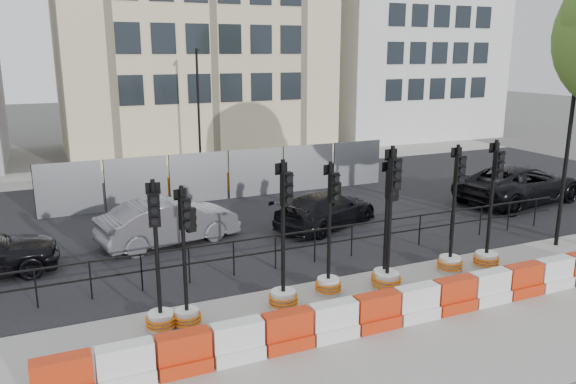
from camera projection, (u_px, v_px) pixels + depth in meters
name	position (u px, v px, depth m)	size (l,w,h in m)	color
ground	(335.00, 278.00, 14.84)	(120.00, 120.00, 0.00)	#51514C
sidewalk_near	(401.00, 327.00, 12.18)	(40.00, 6.00, 0.02)	gray
road	(245.00, 211.00, 21.04)	(40.00, 14.00, 0.03)	black
sidewalk_far	(186.00, 168.00, 29.02)	(40.00, 4.00, 0.02)	gray
building_white	(400.00, 20.00, 39.09)	(12.00, 9.06, 16.00)	silver
kerb_railing	(315.00, 240.00, 15.74)	(18.00, 0.04, 1.00)	black
heras_fencing	(211.00, 180.00, 23.08)	(14.33, 1.72, 2.00)	gray
lamp_post_far	(199.00, 106.00, 27.53)	(0.12, 0.56, 6.00)	black
lamp_post_near	(569.00, 142.00, 16.56)	(0.12, 0.56, 6.00)	black
barrier_row	(397.00, 308.00, 12.27)	(14.65, 0.50, 0.80)	red
traffic_signal_a	(160.00, 300.00, 11.92)	(0.66, 0.66, 3.33)	silver
traffic_signal_b	(187.00, 294.00, 12.07)	(0.62, 0.62, 3.15)	silver
traffic_signal_c	(284.00, 279.00, 12.94)	(0.70, 0.70, 3.53)	silver
traffic_signal_d	(329.00, 263.00, 13.72)	(0.66, 0.66, 3.33)	silver
traffic_signal_e	(388.00, 261.00, 13.95)	(0.72, 0.72, 3.67)	silver
traffic_signal_f	(385.00, 256.00, 14.22)	(0.65, 0.65, 3.30)	silver
traffic_signal_g	(451.00, 246.00, 15.12)	(0.69, 0.69, 3.50)	silver
traffic_signal_h	(488.00, 242.00, 15.40)	(0.70, 0.70, 3.58)	silver
car_b	(169.00, 222.00, 17.38)	(4.52, 2.29, 1.42)	#535358
car_c	(326.00, 209.00, 19.08)	(4.57, 3.35, 1.23)	black
car_d	(520.00, 184.00, 22.11)	(5.82, 3.31, 1.53)	black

